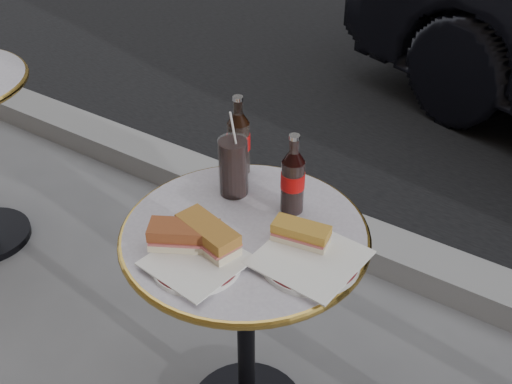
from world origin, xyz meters
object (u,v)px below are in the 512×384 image
Objects in this scene: plate_right at (310,260)px; cola_bottle_left at (238,135)px; cola_bottle_right at (293,174)px; bistro_table at (246,333)px; cola_glass at (233,167)px; plate_left at (197,263)px.

cola_bottle_left reaches higher than plate_right.
plate_right is at bearing -47.05° from cola_bottle_right.
bistro_table is 0.55m from cola_bottle_left.
cola_bottle_left is at bearing 117.61° from cola_glass.
cola_bottle_right reaches higher than plate_left.
plate_right is at bearing -23.14° from cola_glass.
bistro_table is 3.13× the size of plate_right.
plate_left reaches higher than bistro_table.
cola_glass is at bearing -173.39° from cola_bottle_right.
plate_left is at bearing -68.81° from cola_bottle_left.
cola_bottle_left reaches higher than bistro_table.
bistro_table is at bearing -52.00° from cola_bottle_left.
cola_glass reaches higher than plate_right.
cola_bottle_right reaches higher than plate_right.
cola_bottle_right is 0.17m from cola_glass.
cola_bottle_left is (-0.15, 0.38, 0.11)m from plate_left.
plate_right is at bearing 36.01° from plate_left.
plate_left is at bearing -96.69° from bistro_table.
bistro_table is 3.17× the size of cola_bottle_left.
cola_bottle_left is 1.05× the size of cola_bottle_right.
bistro_table is 3.32× the size of cola_bottle_right.
cola_bottle_right reaches higher than bistro_table.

